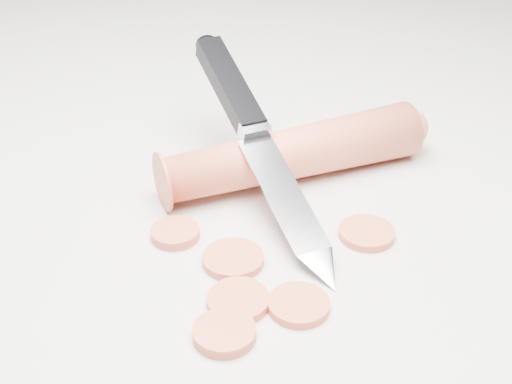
# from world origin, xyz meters

# --- Properties ---
(ground) EXTENTS (2.40, 2.40, 0.00)m
(ground) POSITION_xyz_m (0.00, 0.00, 0.00)
(ground) COLOR beige
(ground) RESTS_ON ground
(carrot) EXTENTS (0.19, 0.13, 0.04)m
(carrot) POSITION_xyz_m (0.00, 0.07, 0.02)
(carrot) COLOR #D75137
(carrot) RESTS_ON ground
(carrot_slice_0) EXTENTS (0.04, 0.04, 0.01)m
(carrot_slice_0) POSITION_xyz_m (-0.02, -0.04, 0.00)
(carrot_slice_0) COLOR #CC5231
(carrot_slice_0) RESTS_ON ground
(carrot_slice_1) EXTENTS (0.04, 0.04, 0.01)m
(carrot_slice_1) POSITION_xyz_m (-0.01, -0.07, 0.00)
(carrot_slice_1) COLOR #CC5231
(carrot_slice_1) RESTS_ON ground
(carrot_slice_2) EXTENTS (0.03, 0.03, 0.01)m
(carrot_slice_2) POSITION_xyz_m (-0.01, -0.07, 0.00)
(carrot_slice_2) COLOR #CC5231
(carrot_slice_2) RESTS_ON ground
(carrot_slice_3) EXTENTS (0.03, 0.03, 0.01)m
(carrot_slice_3) POSITION_xyz_m (-0.02, -0.10, 0.00)
(carrot_slice_3) COLOR #CC5231
(carrot_slice_3) RESTS_ON ground
(carrot_slice_4) EXTENTS (0.04, 0.04, 0.01)m
(carrot_slice_4) POSITION_xyz_m (0.06, 0.00, 0.00)
(carrot_slice_4) COLOR #CC5231
(carrot_slice_4) RESTS_ON ground
(carrot_slice_5) EXTENTS (0.03, 0.03, 0.01)m
(carrot_slice_5) POSITION_xyz_m (-0.06, -0.02, 0.00)
(carrot_slice_5) COLOR #CC5231
(carrot_slice_5) RESTS_ON ground
(carrot_slice_6) EXTENTS (0.04, 0.04, 0.01)m
(carrot_slice_6) POSITION_xyz_m (0.02, -0.07, 0.00)
(carrot_slice_6) COLOR #CC5231
(carrot_slice_6) RESTS_ON ground
(kitchen_knife) EXTENTS (0.14, 0.21, 0.08)m
(kitchen_knife) POSITION_xyz_m (-0.01, 0.04, 0.04)
(kitchen_knife) COLOR silver
(kitchen_knife) RESTS_ON ground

